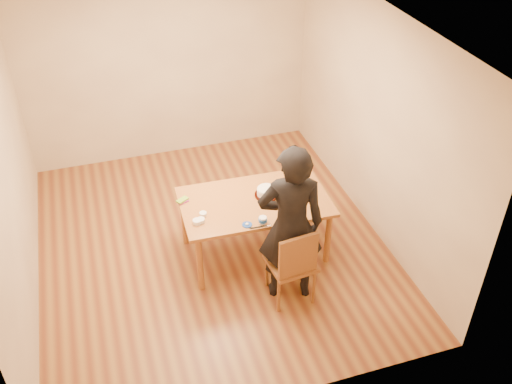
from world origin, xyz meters
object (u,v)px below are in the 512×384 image
object	(u,v)px
dining_table	(255,202)
person	(291,225)
cake_plate	(267,195)
cake	(267,192)
dining_chair	(291,263)

from	to	relation	value
dining_table	person	bearing A→B (deg)	-76.39
cake_plate	person	bearing A→B (deg)	-90.40
cake_plate	cake	distance (m)	0.04
cake	dining_chair	bearing A→B (deg)	-90.38
dining_chair	person	world-z (taller)	person
dining_chair	cake	distance (m)	0.89
dining_table	dining_chair	world-z (taller)	dining_table
cake	person	world-z (taller)	person
dining_chair	cake_plate	xyz separation A→B (m)	(0.01, 0.82, 0.31)
dining_table	cake_plate	xyz separation A→B (m)	(0.16, 0.05, 0.03)
dining_chair	person	size ratio (longest dim) A/B	0.25
person	dining_table	bearing A→B (deg)	-64.57
dining_table	cake_plate	bearing A→B (deg)	18.48
dining_table	cake	xyz separation A→B (m)	(0.16, 0.05, 0.08)
cake	person	distance (m)	0.79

